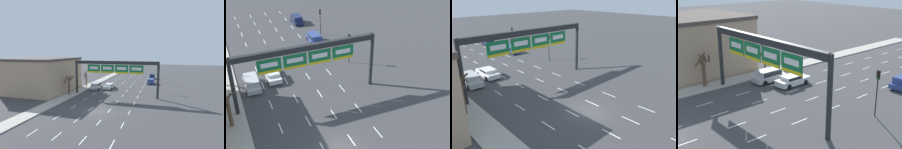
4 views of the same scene
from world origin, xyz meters
The scene contains 13 objects.
ground_plane centered at (0.00, 0.00, 0.00)m, with size 220.00×220.00×0.00m, color #3D3D3F.
sidewalk_left centered at (-9.65, 0.00, 0.07)m, with size 2.80×110.00×0.15m.
lane_dashes centered at (0.00, 13.50, 0.00)m, with size 10.02×67.00×0.01m.
sign_gantry centered at (0.00, 10.51, 6.14)m, with size 18.58×0.70×7.62m.
building_near centered at (-17.83, 10.53, 4.05)m, with size 13.02×14.96×8.08m.
suv_silver centered at (-6.40, 16.00, 0.93)m, with size 1.92×4.53×1.67m.
suv_blue centered at (6.70, 27.33, 0.87)m, with size 1.98×4.30×1.54m.
suv_navy centered at (6.51, 37.71, 0.94)m, with size 1.81×4.25×1.70m.
car_white centered at (-3.25, 17.36, 0.73)m, with size 1.89×4.67×1.35m.
traffic_light_near_gantry centered at (9.01, 30.35, 3.43)m, with size 0.30×0.35×4.81m.
traffic_light_mid_block centered at (9.02, 17.55, 3.43)m, with size 0.30×0.35×4.81m.
tree_bare_closest centered at (-10.18, 18.07, 2.37)m, with size 1.42×1.44×4.40m.
tree_bare_second centered at (-10.01, 8.58, 2.47)m, with size 1.95×1.94×4.33m.
Camera 1 is at (9.62, -25.42, 9.66)m, focal length 28.00 mm.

